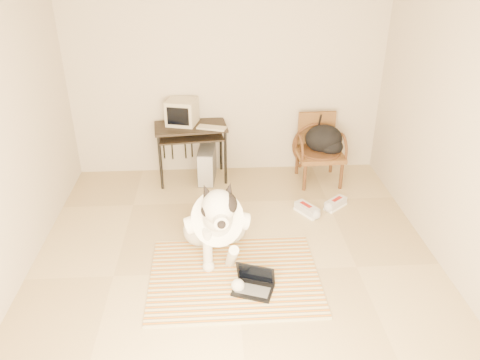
{
  "coord_description": "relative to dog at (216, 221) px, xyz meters",
  "views": [
    {
      "loc": [
        -0.18,
        -3.56,
        2.87
      ],
      "look_at": [
        0.05,
        0.26,
        0.86
      ],
      "focal_mm": 35.0,
      "sensor_mm": 36.0,
      "label": 1
    }
  ],
  "objects": [
    {
      "name": "floor",
      "position": [
        0.18,
        -0.3,
        -0.39
      ],
      "size": [
        4.5,
        4.5,
        0.0
      ],
      "primitive_type": "plane",
      "color": "tan",
      "rests_on": "ground"
    },
    {
      "name": "wall_back",
      "position": [
        0.18,
        1.95,
        0.96
      ],
      "size": [
        4.5,
        0.0,
        4.5
      ],
      "primitive_type": "plane",
      "rotation": [
        1.57,
        0.0,
        0.0
      ],
      "color": "#BBAC99",
      "rests_on": "floor"
    },
    {
      "name": "wall_right",
      "position": [
        2.18,
        -0.3,
        0.96
      ],
      "size": [
        0.0,
        4.5,
        4.5
      ],
      "primitive_type": "plane",
      "rotation": [
        1.57,
        0.0,
        -1.57
      ],
      "color": "#BBAC99",
      "rests_on": "floor"
    },
    {
      "name": "rug",
      "position": [
        0.16,
        -0.38,
        -0.38
      ],
      "size": [
        1.59,
        1.22,
        0.02
      ],
      "color": "#BD651B",
      "rests_on": "floor"
    },
    {
      "name": "dog",
      "position": [
        0.0,
        0.0,
        0.0
      ],
      "size": [
        0.65,
        1.34,
        0.98
      ],
      "color": "silver",
      "rests_on": "rug"
    },
    {
      "name": "laptop",
      "position": [
        0.33,
        -0.57,
        -0.31
      ],
      "size": [
        0.42,
        0.36,
        0.25
      ],
      "color": "black",
      "rests_on": "rug"
    },
    {
      "name": "computer_desk",
      "position": [
        -0.29,
        1.66,
        0.25
      ],
      "size": [
        0.95,
        0.6,
        0.75
      ],
      "color": "black",
      "rests_on": "floor"
    },
    {
      "name": "crt_monitor",
      "position": [
        -0.39,
        1.75,
        0.52
      ],
      "size": [
        0.42,
        0.41,
        0.31
      ],
      "color": "tan",
      "rests_on": "computer_desk"
    },
    {
      "name": "desk_keyboard",
      "position": [
        -0.03,
        1.55,
        0.37
      ],
      "size": [
        0.38,
        0.24,
        0.02
      ],
      "primitive_type": "cube",
      "rotation": [
        0.0,
        0.0,
        -0.33
      ],
      "color": "tan",
      "rests_on": "computer_desk"
    },
    {
      "name": "pc_tower",
      "position": [
        -0.1,
        1.62,
        -0.16
      ],
      "size": [
        0.24,
        0.49,
        0.45
      ],
      "color": "#4D4D4F",
      "rests_on": "floor"
    },
    {
      "name": "rattan_chair",
      "position": [
        1.34,
        1.56,
        0.05
      ],
      "size": [
        0.59,
        0.57,
        0.86
      ],
      "color": "brown",
      "rests_on": "floor"
    },
    {
      "name": "backpack",
      "position": [
        1.41,
        1.55,
        0.17
      ],
      "size": [
        0.48,
        0.42,
        0.35
      ],
      "color": "black",
      "rests_on": "rattan_chair"
    },
    {
      "name": "sneaker_left",
      "position": [
        1.05,
        0.71,
        -0.34
      ],
      "size": [
        0.28,
        0.34,
        0.11
      ],
      "color": "white",
      "rests_on": "floor"
    },
    {
      "name": "sneaker_right",
      "position": [
        1.42,
        0.82,
        -0.34
      ],
      "size": [
        0.31,
        0.29,
        0.11
      ],
      "color": "white",
      "rests_on": "floor"
    }
  ]
}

